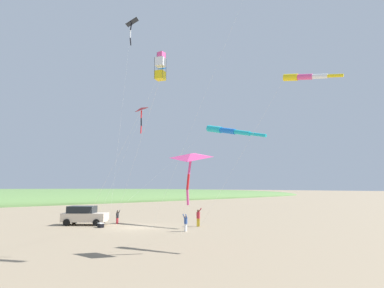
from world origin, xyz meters
TOP-DOWN VIEW (x-y plane):
  - ground_plane at (0.00, 0.00)m, footprint 600.00×600.00m
  - dune_ridge_grassy at (-55.00, 0.00)m, footprint 28.00×240.00m
  - parked_car at (-5.25, -2.82)m, footprint 4.33×4.37m
  - cooler_box at (-2.15, -2.54)m, footprint 0.62×0.42m
  - person_adult_flyer at (3.29, 4.82)m, footprint 0.62×0.62m
  - person_child_green_jacket at (-3.85, 0.10)m, footprint 0.44×0.35m
  - person_child_grey_jacket at (5.07, 1.70)m, footprint 0.44×0.51m
  - kite_delta_orange_high_right at (2.04, -2.34)m, footprint 5.63×1.59m
  - kite_box_green_low_center at (3.11, 0.32)m, footprint 6.32×3.52m
  - kite_windsock_purple_drifting at (3.40, 8.92)m, footprint 11.99×11.27m
  - kite_delta_rainbow_low_near at (12.04, -3.93)m, footprint 5.53×4.01m
  - kite_box_small_distant at (10.52, -5.13)m, footprint 13.89×4.76m
  - kite_windsock_checkered_midright at (15.35, 3.78)m, footprint 14.53×1.99m
  - kite_delta_black_fish_shape at (10.07, -6.22)m, footprint 13.87×2.78m

SIDE VIEW (x-z plane):
  - ground_plane at x=0.00m, z-range 0.00..0.00m
  - dune_ridge_grassy at x=-55.00m, z-range -3.29..3.29m
  - cooler_box at x=-2.15m, z-range 0.00..0.42m
  - person_child_green_jacket at x=-3.85m, z-range 0.06..1.48m
  - person_child_grey_jacket at x=5.07m, z-range 0.07..1.54m
  - person_adult_flyer at x=3.29m, z-range 0.08..1.82m
  - parked_car at x=-5.25m, z-range 0.03..1.88m
  - kite_delta_rainbow_low_near at x=12.04m, z-range 2.51..8.48m
  - kite_delta_black_fish_shape at x=10.07m, z-range 4.03..12.69m
  - kite_windsock_purple_drifting at x=3.40m, z-range 4.41..15.10m
  - kite_box_small_distant at x=10.52m, z-range 5.20..17.05m
  - kite_windsock_checkered_midright at x=15.35m, z-range 5.48..17.37m
  - kite_box_green_low_center at x=3.11m, z-range 7.31..23.51m
  - kite_delta_orange_high_right at x=2.04m, z-range 9.10..28.20m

